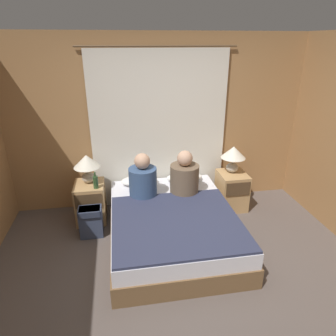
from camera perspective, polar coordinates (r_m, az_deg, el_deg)
name	(u,v)px	position (r m, az deg, el deg)	size (l,w,h in m)	color
ground_plane	(185,282)	(3.42, 3.19, -20.86)	(16.00, 16.00, 0.00)	#564C47
wall_back	(159,124)	(4.45, -1.78, 8.43)	(4.43, 0.06, 2.50)	#A37547
curtain_panel	(159,131)	(4.41, -1.65, 7.07)	(2.17, 0.02, 2.32)	silver
bed	(172,225)	(3.87, 0.76, -10.87)	(1.53, 1.98, 0.43)	brown
nightstand_left	(91,202)	(4.38, -14.51, -6.27)	(0.40, 0.47, 0.56)	tan
nightstand_right	(232,190)	(4.65, 12.03, -4.19)	(0.40, 0.47, 0.56)	tan
lamp_left	(87,164)	(4.20, -15.20, 0.74)	(0.36, 0.36, 0.40)	#B2A899
lamp_right	(233,155)	(4.48, 12.33, 2.45)	(0.36, 0.36, 0.40)	#B2A899
pillow_left	(139,181)	(4.40, -5.47, -2.39)	(0.53, 0.29, 0.12)	white
pillow_right	(184,177)	(4.49, 3.15, -1.78)	(0.53, 0.29, 0.12)	white
blanket_on_bed	(176,222)	(3.52, 1.60, -10.18)	(1.47, 1.37, 0.03)	#2D334C
person_left_in_bed	(143,179)	(3.99, -4.82, -2.18)	(0.37, 0.37, 0.61)	#38517A
person_right_in_bed	(184,177)	(4.07, 3.15, -1.65)	(0.39, 0.39, 0.61)	brown
beer_bottle_on_left_stand	(96,182)	(4.08, -13.62, -2.60)	(0.07, 0.07, 0.23)	#2D4C28
backpack_on_floor	(91,220)	(4.06, -14.48, -9.62)	(0.29, 0.21, 0.41)	#333D56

